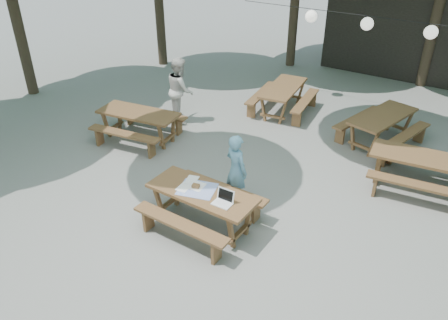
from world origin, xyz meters
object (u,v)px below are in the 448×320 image
object	(u,v)px
picnic_table_nw	(139,125)
main_picnic_table	(203,208)
woman	(236,170)
second_person	(180,90)

from	to	relation	value
picnic_table_nw	main_picnic_table	bearing A→B (deg)	-39.02
main_picnic_table	picnic_table_nw	distance (m)	3.83
woman	second_person	distance (m)	4.11
picnic_table_nw	woman	xyz separation A→B (m)	(3.45, -0.94, 0.36)
main_picnic_table	second_person	world-z (taller)	second_person
woman	second_person	size ratio (longest dim) A/B	0.86
picnic_table_nw	woman	size ratio (longest dim) A/B	1.43
main_picnic_table	second_person	distance (m)	4.68
main_picnic_table	woman	world-z (taller)	woman
main_picnic_table	woman	xyz separation A→B (m)	(0.12, 0.94, 0.36)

